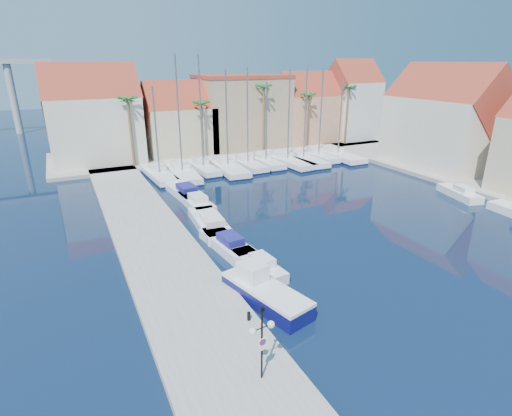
% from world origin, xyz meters
% --- Properties ---
extents(ground, '(260.00, 260.00, 0.00)m').
position_xyz_m(ground, '(0.00, 0.00, 0.00)').
color(ground, black).
rests_on(ground, ground).
extents(quay_west, '(6.00, 77.00, 0.50)m').
position_xyz_m(quay_west, '(-9.00, 13.50, 0.25)').
color(quay_west, gray).
rests_on(quay_west, ground).
extents(shore_north, '(54.00, 16.00, 0.50)m').
position_xyz_m(shore_north, '(10.00, 48.00, 0.25)').
color(shore_north, gray).
rests_on(shore_north, ground).
extents(shore_east, '(12.00, 60.00, 0.50)m').
position_xyz_m(shore_east, '(32.00, 15.00, 0.25)').
color(shore_east, gray).
rests_on(shore_east, ground).
extents(lamp_post, '(1.28, 0.42, 3.77)m').
position_xyz_m(lamp_post, '(-7.90, -0.76, 2.98)').
color(lamp_post, black).
rests_on(lamp_post, quay_west).
extents(bollard, '(0.20, 0.20, 0.50)m').
position_xyz_m(bollard, '(-6.60, 3.42, 0.75)').
color(bollard, black).
rests_on(bollard, quay_west).
extents(fishing_boat, '(3.63, 6.70, 2.23)m').
position_xyz_m(fishing_boat, '(-4.68, 5.32, 0.74)').
color(fishing_boat, '#0D0E50').
rests_on(fishing_boat, ground).
extents(motorboat_west_0, '(2.21, 5.42, 1.40)m').
position_xyz_m(motorboat_west_0, '(-3.27, 8.92, 0.51)').
color(motorboat_west_0, white).
rests_on(motorboat_west_0, ground).
extents(motorboat_west_1, '(2.63, 6.42, 1.40)m').
position_xyz_m(motorboat_west_1, '(-3.91, 13.23, 0.51)').
color(motorboat_west_1, white).
rests_on(motorboat_west_1, ground).
extents(motorboat_west_2, '(2.92, 7.56, 1.40)m').
position_xyz_m(motorboat_west_2, '(-3.70, 17.77, 0.51)').
color(motorboat_west_2, white).
rests_on(motorboat_west_2, ground).
extents(motorboat_west_3, '(2.23, 6.55, 1.40)m').
position_xyz_m(motorboat_west_3, '(-3.02, 23.88, 0.51)').
color(motorboat_west_3, white).
rests_on(motorboat_west_3, ground).
extents(motorboat_west_4, '(2.88, 7.51, 1.40)m').
position_xyz_m(motorboat_west_4, '(-3.08, 27.72, 0.51)').
color(motorboat_west_4, white).
rests_on(motorboat_west_4, ground).
extents(motorboat_east_1, '(3.16, 5.88, 1.40)m').
position_xyz_m(motorboat_east_1, '(23.98, 13.98, 0.51)').
color(motorboat_east_1, white).
rests_on(motorboat_east_1, ground).
extents(sailboat_0, '(3.07, 9.65, 11.37)m').
position_xyz_m(sailboat_0, '(-4.13, 35.76, 0.58)').
color(sailboat_0, white).
rests_on(sailboat_0, ground).
extents(sailboat_1, '(3.91, 11.68, 14.91)m').
position_xyz_m(sailboat_1, '(-1.16, 35.77, 0.59)').
color(sailboat_1, white).
rests_on(sailboat_1, ground).
extents(sailboat_2, '(2.58, 8.78, 14.87)m').
position_xyz_m(sailboat_2, '(1.96, 36.65, 0.65)').
color(sailboat_2, white).
rests_on(sailboat_2, ground).
extents(sailboat_3, '(3.69, 11.63, 13.18)m').
position_xyz_m(sailboat_3, '(5.12, 35.74, 0.57)').
color(sailboat_3, white).
rests_on(sailboat_3, ground).
extents(sailboat_4, '(2.60, 9.31, 13.32)m').
position_xyz_m(sailboat_4, '(8.27, 36.09, 0.61)').
color(sailboat_4, white).
rests_on(sailboat_4, ground).
extents(sailboat_5, '(2.40, 8.96, 11.51)m').
position_xyz_m(sailboat_5, '(11.14, 36.11, 0.59)').
color(sailboat_5, white).
rests_on(sailboat_5, ground).
extents(sailboat_6, '(4.13, 12.05, 13.01)m').
position_xyz_m(sailboat_6, '(14.24, 35.61, 0.57)').
color(sailboat_6, white).
rests_on(sailboat_6, ground).
extents(sailboat_7, '(3.46, 11.45, 13.60)m').
position_xyz_m(sailboat_7, '(16.91, 35.41, 0.58)').
color(sailboat_7, white).
rests_on(sailboat_7, ground).
extents(sailboat_8, '(2.82, 9.26, 13.07)m').
position_xyz_m(sailboat_8, '(19.99, 35.90, 0.61)').
color(sailboat_8, white).
rests_on(sailboat_8, ground).
extents(sailboat_9, '(3.32, 11.83, 11.75)m').
position_xyz_m(sailboat_9, '(22.99, 35.32, 0.56)').
color(sailboat_9, white).
rests_on(sailboat_9, ground).
extents(building_0, '(12.30, 9.00, 13.50)m').
position_xyz_m(building_0, '(-10.00, 47.00, 6.52)').
color(building_0, beige).
rests_on(building_0, shore_north).
extents(building_1, '(10.30, 8.00, 11.00)m').
position_xyz_m(building_1, '(2.00, 47.00, 5.30)').
color(building_1, '#C2B289').
rests_on(building_1, shore_north).
extents(building_2, '(14.20, 10.20, 11.50)m').
position_xyz_m(building_2, '(13.00, 48.00, 6.26)').
color(building_2, '#9E8361').
rests_on(building_2, shore_north).
extents(building_3, '(10.30, 8.00, 12.00)m').
position_xyz_m(building_3, '(25.00, 47.00, 5.86)').
color(building_3, tan).
rests_on(building_3, shore_north).
extents(building_4, '(8.30, 8.00, 14.00)m').
position_xyz_m(building_4, '(34.00, 46.00, 6.97)').
color(building_4, silver).
rests_on(building_4, shore_north).
extents(building_6, '(9.00, 14.30, 13.50)m').
position_xyz_m(building_6, '(32.00, 24.00, 6.52)').
color(building_6, beige).
rests_on(building_6, shore_east).
extents(palm_0, '(2.60, 2.60, 10.15)m').
position_xyz_m(palm_0, '(-6.00, 42.00, 9.08)').
color(palm_0, brown).
rests_on(palm_0, shore_north).
extents(palm_1, '(2.60, 2.60, 9.15)m').
position_xyz_m(palm_1, '(4.00, 42.00, 8.14)').
color(palm_1, brown).
rests_on(palm_1, shore_north).
extents(palm_2, '(2.60, 2.60, 11.15)m').
position_xyz_m(palm_2, '(14.00, 42.00, 10.02)').
color(palm_2, brown).
rests_on(palm_2, shore_north).
extents(palm_3, '(2.60, 2.60, 9.65)m').
position_xyz_m(palm_3, '(22.00, 42.00, 8.61)').
color(palm_3, brown).
rests_on(palm_3, shore_north).
extents(palm_4, '(2.60, 2.60, 10.65)m').
position_xyz_m(palm_4, '(30.00, 42.00, 9.55)').
color(palm_4, brown).
rests_on(palm_4, shore_north).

